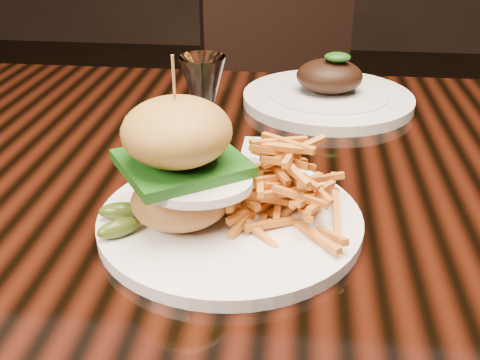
# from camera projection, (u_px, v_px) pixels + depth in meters

# --- Properties ---
(dining_table) EXTENTS (1.60, 0.90, 0.75)m
(dining_table) POSITION_uv_depth(u_px,v_px,m) (277.00, 220.00, 0.80)
(dining_table) COLOR black
(dining_table) RESTS_ON ground
(burger_plate) EXTENTS (0.30, 0.30, 0.20)m
(burger_plate) POSITION_uv_depth(u_px,v_px,m) (228.00, 183.00, 0.62)
(burger_plate) COLOR white
(burger_plate) RESTS_ON dining_table
(ramekin) EXTENTS (0.07, 0.07, 0.03)m
(ramekin) POSITION_uv_depth(u_px,v_px,m) (267.00, 158.00, 0.76)
(ramekin) COLOR white
(ramekin) RESTS_ON dining_table
(wine_glass) EXTENTS (0.06, 0.06, 0.16)m
(wine_glass) POSITION_uv_depth(u_px,v_px,m) (203.00, 90.00, 0.71)
(wine_glass) COLOR white
(wine_glass) RESTS_ON dining_table
(far_dish) EXTENTS (0.30, 0.30, 0.10)m
(far_dish) POSITION_uv_depth(u_px,v_px,m) (328.00, 94.00, 0.99)
(far_dish) COLOR white
(far_dish) RESTS_ON dining_table
(chair_far) EXTENTS (0.60, 0.61, 0.95)m
(chair_far) POSITION_uv_depth(u_px,v_px,m) (290.00, 99.00, 1.64)
(chair_far) COLOR black
(chair_far) RESTS_ON ground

